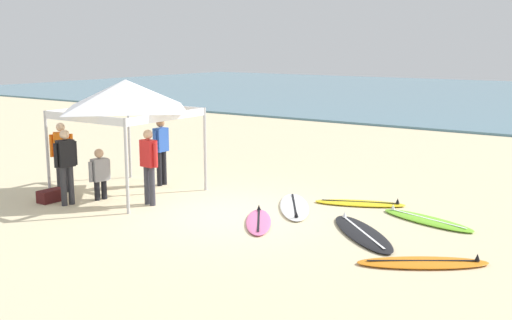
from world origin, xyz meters
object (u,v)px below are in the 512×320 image
surfboard_white (294,207)px  person_orange (62,152)px  surfboard_yellow (360,203)px  gear_bag_near_tent (51,196)px  surfboard_pink (259,221)px  surfboard_black (362,233)px  surfboard_lime (427,220)px  person_black (66,162)px  person_grey (100,172)px  canopy_tent (126,95)px  person_blue (161,147)px  surfboard_orange (423,263)px  person_red (149,162)px

surfboard_white → person_orange: (-5.43, -1.90, 0.95)m
surfboard_yellow → gear_bag_near_tent: size_ratio=3.45×
surfboard_pink → person_orange: bearing=-174.8°
surfboard_black → surfboard_yellow: bearing=116.0°
surfboard_white → surfboard_lime: same height
surfboard_lime → surfboard_black: bearing=-114.4°
surfboard_black → person_black: size_ratio=1.31×
surfboard_lime → person_grey: person_grey is taller
canopy_tent → person_grey: size_ratio=2.29×
person_blue → person_grey: size_ratio=1.43×
person_orange → surfboard_black: bearing=7.3°
surfboard_pink → person_grey: (-4.11, -0.49, 0.62)m
surfboard_yellow → person_black: size_ratio=1.21×
surfboard_yellow → gear_bag_near_tent: 7.07m
canopy_tent → person_grey: canopy_tent is taller
canopy_tent → surfboard_orange: (7.60, -0.77, -2.35)m
person_black → person_blue: bearing=81.9°
surfboard_white → surfboard_lime: 2.85m
surfboard_pink → surfboard_black: 2.12m
surfboard_pink → surfboard_yellow: size_ratio=0.89×
surfboard_white → gear_bag_near_tent: size_ratio=3.83×
surfboard_yellow → canopy_tent: bearing=-156.8°
person_blue → person_red: bearing=-54.8°
surfboard_black → person_orange: size_ratio=1.31×
person_red → person_grey: bearing=-166.6°
person_red → person_orange: (-2.59, -0.31, 0.00)m
surfboard_orange → person_red: (-6.42, 0.26, 0.95)m
surfboard_black → person_black: person_black is taller
person_orange → person_black: bearing=-34.6°
surfboard_pink → gear_bag_near_tent: 5.07m
surfboard_white → person_grey: (-4.11, -1.90, 0.62)m
canopy_tent → surfboard_pink: size_ratio=1.50×
surfboard_orange → gear_bag_near_tent: 8.54m
surfboard_yellow → surfboard_orange: bearing=-49.6°
surfboard_white → person_blue: (-3.97, 0.02, 0.95)m
surfboard_black → person_black: (-6.42, -1.71, 0.95)m
surfboard_orange → person_red: size_ratio=1.24×
surfboard_black → gear_bag_near_tent: 7.19m
surfboard_pink → person_orange: size_ratio=1.07×
person_blue → person_black: 2.69m
surfboard_yellow → surfboard_pink: bearing=-113.2°
person_black → person_grey: 0.85m
canopy_tent → surfboard_black: 6.52m
surfboard_black → surfboard_white: bearing=155.6°
person_red → person_orange: bearing=-173.2°
person_black → person_orange: same height
person_red → surfboard_yellow: bearing=34.5°
surfboard_orange → person_black: person_black is taller
surfboard_black → person_black: bearing=-165.1°
surfboard_orange → person_blue: size_ratio=1.24×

